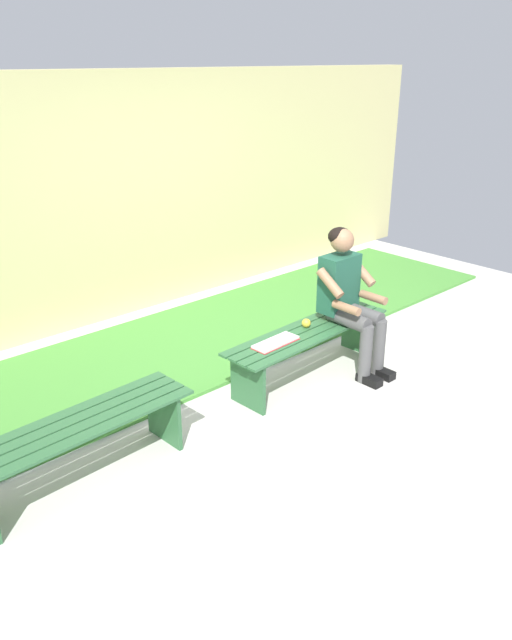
# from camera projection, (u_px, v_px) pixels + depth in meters

# --- Properties ---
(ground_plane) EXTENTS (10.00, 7.00, 0.04)m
(ground_plane) POSITION_uv_depth(u_px,v_px,m) (308.00, 484.00, 4.05)
(ground_plane) COLOR beige
(grass_strip) EXTENTS (9.00, 1.68, 0.03)m
(grass_strip) POSITION_uv_depth(u_px,v_px,m) (128.00, 366.00, 5.53)
(grass_strip) COLOR #478C38
(grass_strip) RESTS_ON ground
(brick_wall) EXTENTS (9.50, 0.24, 2.45)m
(brick_wall) POSITION_uv_depth(u_px,v_px,m) (101.00, 200.00, 6.23)
(brick_wall) COLOR #D1C684
(brick_wall) RESTS_ON ground
(bench_near) EXTENTS (1.69, 0.47, 0.44)m
(bench_near) POSITION_uv_depth(u_px,v_px,m) (309.00, 341.00, 5.25)
(bench_near) COLOR #2D6038
(bench_near) RESTS_ON ground
(bench_far) EXTENTS (1.56, 0.47, 0.44)m
(bench_far) POSITION_uv_depth(u_px,v_px,m) (80.00, 437.00, 3.94)
(bench_far) COLOR #2D6038
(bench_far) RESTS_ON ground
(person_seated) EXTENTS (0.50, 0.69, 1.24)m
(person_seated) POSITION_uv_depth(u_px,v_px,m) (349.00, 295.00, 5.29)
(person_seated) COLOR #1E513D
(person_seated) RESTS_ON ground
(apple) EXTENTS (0.08, 0.08, 0.08)m
(apple) POSITION_uv_depth(u_px,v_px,m) (306.00, 323.00, 5.25)
(apple) COLOR gold
(apple) RESTS_ON bench_near
(book_open) EXTENTS (0.42, 0.17, 0.02)m
(book_open) POSITION_uv_depth(u_px,v_px,m) (276.00, 343.00, 4.96)
(book_open) COLOR white
(book_open) RESTS_ON bench_near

